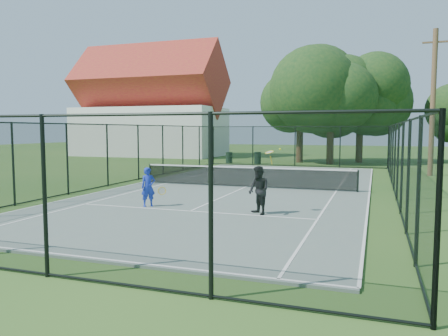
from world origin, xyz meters
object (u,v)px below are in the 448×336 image
(trash_bin_right, at_px, (258,158))
(utility_pole, at_px, (433,102))
(player_black, at_px, (259,190))
(trash_bin_left, at_px, (229,158))
(player_blue, at_px, (148,187))
(tennis_net, at_px, (246,176))

(trash_bin_right, bearing_deg, utility_pole, -24.00)
(trash_bin_right, bearing_deg, player_black, -75.08)
(trash_bin_left, xyz_separation_m, utility_pole, (14.45, -5.52, 3.89))
(utility_pole, bearing_deg, trash_bin_left, 159.10)
(utility_pole, bearing_deg, player_blue, -124.88)
(utility_pole, bearing_deg, tennis_net, -134.25)
(trash_bin_right, height_order, utility_pole, utility_pole)
(trash_bin_left, bearing_deg, player_black, -69.04)
(player_black, bearing_deg, utility_pole, 66.76)
(utility_pole, relative_size, player_black, 4.11)
(trash_bin_left, relative_size, trash_bin_right, 0.93)
(tennis_net, relative_size, trash_bin_left, 11.27)
(utility_pole, distance_m, player_black, 16.89)
(trash_bin_left, distance_m, player_black, 22.17)
(player_blue, bearing_deg, player_black, -1.79)
(utility_pole, xyz_separation_m, player_blue, (-10.50, -15.06, -3.60))
(tennis_net, distance_m, player_blue, 6.30)
(trash_bin_right, xyz_separation_m, player_blue, (1.49, -20.40, 0.26))
(trash_bin_right, distance_m, utility_pole, 13.68)
(tennis_net, distance_m, trash_bin_left, 15.59)
(player_blue, height_order, player_black, player_black)
(trash_bin_left, distance_m, trash_bin_right, 2.47)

